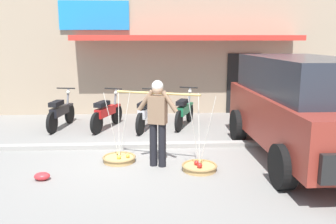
{
  "coord_description": "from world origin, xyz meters",
  "views": [
    {
      "loc": [
        0.09,
        -7.24,
        2.45
      ],
      "look_at": [
        0.54,
        0.6,
        0.85
      ],
      "focal_mm": 38.13,
      "sensor_mm": 36.0,
      "label": 1
    }
  ],
  "objects_px": {
    "fruit_basket_left_side": "(119,158)",
    "motorcycle_nearest_shop": "(61,112)",
    "fruit_basket_right_side": "(199,167)",
    "parked_truck": "(303,105)",
    "motorcycle_end_of_row": "(184,111)",
    "fruit_vendor": "(158,118)",
    "plastic_litter_bag": "(42,176)",
    "motorcycle_third_in_row": "(147,113)",
    "motorcycle_second_in_row": "(106,113)"
  },
  "relations": [
    {
      "from": "fruit_basket_left_side",
      "to": "motorcycle_nearest_shop",
      "type": "bearing_deg",
      "value": 122.33
    },
    {
      "from": "fruit_basket_right_side",
      "to": "motorcycle_nearest_shop",
      "type": "bearing_deg",
      "value": 134.25
    },
    {
      "from": "parked_truck",
      "to": "fruit_basket_right_side",
      "type": "bearing_deg",
      "value": -164.59
    },
    {
      "from": "motorcycle_end_of_row",
      "to": "fruit_vendor",
      "type": "bearing_deg",
      "value": -104.8
    },
    {
      "from": "plastic_litter_bag",
      "to": "motorcycle_third_in_row",
      "type": "bearing_deg",
      "value": 62.4
    },
    {
      "from": "motorcycle_second_in_row",
      "to": "motorcycle_nearest_shop",
      "type": "bearing_deg",
      "value": 173.32
    },
    {
      "from": "fruit_vendor",
      "to": "plastic_litter_bag",
      "type": "xyz_separation_m",
      "value": [
        -2.08,
        -0.61,
        -0.91
      ]
    },
    {
      "from": "motorcycle_second_in_row",
      "to": "motorcycle_third_in_row",
      "type": "height_order",
      "value": "same"
    },
    {
      "from": "fruit_basket_left_side",
      "to": "motorcycle_second_in_row",
      "type": "xyz_separation_m",
      "value": [
        -0.55,
        2.77,
        0.38
      ]
    },
    {
      "from": "motorcycle_third_in_row",
      "to": "plastic_litter_bag",
      "type": "bearing_deg",
      "value": -117.6
    },
    {
      "from": "motorcycle_second_in_row",
      "to": "parked_truck",
      "type": "distance_m",
      "value": 5.16
    },
    {
      "from": "motorcycle_end_of_row",
      "to": "parked_truck",
      "type": "bearing_deg",
      "value": -53.42
    },
    {
      "from": "fruit_basket_left_side",
      "to": "plastic_litter_bag",
      "type": "height_order",
      "value": "fruit_basket_left_side"
    },
    {
      "from": "fruit_basket_left_side",
      "to": "fruit_basket_right_side",
      "type": "height_order",
      "value": "same"
    },
    {
      "from": "motorcycle_nearest_shop",
      "to": "motorcycle_second_in_row",
      "type": "relative_size",
      "value": 1.04
    },
    {
      "from": "fruit_vendor",
      "to": "plastic_litter_bag",
      "type": "relative_size",
      "value": 6.05
    },
    {
      "from": "fruit_basket_left_side",
      "to": "motorcycle_end_of_row",
      "type": "relative_size",
      "value": 0.84
    },
    {
      "from": "fruit_basket_right_side",
      "to": "plastic_litter_bag",
      "type": "xyz_separation_m",
      "value": [
        -2.86,
        -0.32,
        -0.0
      ]
    },
    {
      "from": "fruit_vendor",
      "to": "motorcycle_second_in_row",
      "type": "xyz_separation_m",
      "value": [
        -1.34,
        3.06,
        -0.52
      ]
    },
    {
      "from": "fruit_vendor",
      "to": "motorcycle_second_in_row",
      "type": "distance_m",
      "value": 3.38
    },
    {
      "from": "motorcycle_third_in_row",
      "to": "fruit_basket_left_side",
      "type": "bearing_deg",
      "value": -101.95
    },
    {
      "from": "motorcycle_end_of_row",
      "to": "plastic_litter_bag",
      "type": "bearing_deg",
      "value": -127.48
    },
    {
      "from": "motorcycle_second_in_row",
      "to": "plastic_litter_bag",
      "type": "bearing_deg",
      "value": -101.39
    },
    {
      "from": "fruit_basket_right_side",
      "to": "fruit_basket_left_side",
      "type": "bearing_deg",
      "value": 159.52
    },
    {
      "from": "motorcycle_nearest_shop",
      "to": "plastic_litter_bag",
      "type": "height_order",
      "value": "motorcycle_nearest_shop"
    },
    {
      "from": "fruit_vendor",
      "to": "parked_truck",
      "type": "relative_size",
      "value": 0.35
    },
    {
      "from": "fruit_basket_right_side",
      "to": "motorcycle_third_in_row",
      "type": "height_order",
      "value": "fruit_basket_right_side"
    },
    {
      "from": "parked_truck",
      "to": "motorcycle_third_in_row",
      "type": "bearing_deg",
      "value": 140.78
    },
    {
      "from": "motorcycle_third_in_row",
      "to": "motorcycle_second_in_row",
      "type": "bearing_deg",
      "value": 173.68
    },
    {
      "from": "fruit_basket_left_side",
      "to": "fruit_basket_right_side",
      "type": "distance_m",
      "value": 1.67
    },
    {
      "from": "plastic_litter_bag",
      "to": "motorcycle_end_of_row",
      "type": "bearing_deg",
      "value": 52.52
    },
    {
      "from": "motorcycle_third_in_row",
      "to": "plastic_litter_bag",
      "type": "distance_m",
      "value": 4.02
    },
    {
      "from": "fruit_basket_right_side",
      "to": "motorcycle_nearest_shop",
      "type": "distance_m",
      "value": 4.9
    },
    {
      "from": "motorcycle_nearest_shop",
      "to": "motorcycle_third_in_row",
      "type": "bearing_deg",
      "value": -6.51
    },
    {
      "from": "fruit_vendor",
      "to": "fruit_basket_right_side",
      "type": "distance_m",
      "value": 1.23
    },
    {
      "from": "fruit_basket_right_side",
      "to": "motorcycle_end_of_row",
      "type": "relative_size",
      "value": 0.84
    },
    {
      "from": "motorcycle_end_of_row",
      "to": "motorcycle_nearest_shop",
      "type": "bearing_deg",
      "value": 179.85
    },
    {
      "from": "fruit_basket_left_side",
      "to": "motorcycle_second_in_row",
      "type": "distance_m",
      "value": 2.85
    },
    {
      "from": "plastic_litter_bag",
      "to": "parked_truck",
      "type": "bearing_deg",
      "value": 10.35
    },
    {
      "from": "fruit_basket_left_side",
      "to": "motorcycle_second_in_row",
      "type": "relative_size",
      "value": 0.84
    },
    {
      "from": "motorcycle_second_in_row",
      "to": "motorcycle_end_of_row",
      "type": "relative_size",
      "value": 1.0
    },
    {
      "from": "fruit_basket_right_side",
      "to": "motorcycle_nearest_shop",
      "type": "xyz_separation_m",
      "value": [
        -3.41,
        3.5,
        0.38
      ]
    },
    {
      "from": "fruit_basket_right_side",
      "to": "motorcycle_second_in_row",
      "type": "relative_size",
      "value": 0.84
    },
    {
      "from": "motorcycle_nearest_shop",
      "to": "motorcycle_second_in_row",
      "type": "distance_m",
      "value": 1.3
    },
    {
      "from": "motorcycle_second_in_row",
      "to": "motorcycle_third_in_row",
      "type": "xyz_separation_m",
      "value": [
        1.11,
        -0.12,
        0.0
      ]
    },
    {
      "from": "fruit_vendor",
      "to": "fruit_basket_left_side",
      "type": "distance_m",
      "value": 1.23
    },
    {
      "from": "fruit_vendor",
      "to": "fruit_basket_right_side",
      "type": "bearing_deg",
      "value": -20.46
    },
    {
      "from": "fruit_basket_left_side",
      "to": "parked_truck",
      "type": "relative_size",
      "value": 0.3
    },
    {
      "from": "motorcycle_second_in_row",
      "to": "plastic_litter_bag",
      "type": "xyz_separation_m",
      "value": [
        -0.74,
        -3.67,
        -0.38
      ]
    },
    {
      "from": "motorcycle_second_in_row",
      "to": "fruit_basket_right_side",
      "type": "bearing_deg",
      "value": -57.69
    }
  ]
}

